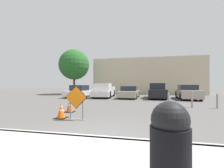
{
  "coord_description": "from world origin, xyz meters",
  "views": [
    {
      "loc": [
        1.26,
        -3.74,
        1.49
      ],
      "look_at": [
        -1.46,
        9.34,
        1.53
      ],
      "focal_mm": 24.0,
      "sensor_mm": 36.0,
      "label": 1
    }
  ],
  "objects_px": {
    "parked_car_third": "(157,91)",
    "trash_bin": "(170,146)",
    "parked_car_nearest": "(79,92)",
    "bollard_second": "(192,99)",
    "traffic_cone_second": "(70,105)",
    "bollard_third": "(217,100)",
    "pickup_truck": "(104,91)",
    "road_closed_sign": "(76,101)",
    "parked_car_fourth": "(188,92)",
    "parked_car_second": "(129,92)",
    "traffic_cone_nearest": "(61,110)",
    "bollard_nearest": "(168,100)"
  },
  "relations": [
    {
      "from": "parked_car_nearest",
      "to": "parked_car_second",
      "type": "bearing_deg",
      "value": -175.52
    },
    {
      "from": "parked_car_third",
      "to": "trash_bin",
      "type": "bearing_deg",
      "value": 88.12
    },
    {
      "from": "trash_bin",
      "to": "bollard_third",
      "type": "distance_m",
      "value": 9.47
    },
    {
      "from": "bollard_second",
      "to": "traffic_cone_second",
      "type": "bearing_deg",
      "value": -156.49
    },
    {
      "from": "traffic_cone_nearest",
      "to": "parked_car_nearest",
      "type": "bearing_deg",
      "value": 110.14
    },
    {
      "from": "bollard_nearest",
      "to": "trash_bin",
      "type": "bearing_deg",
      "value": -98.88
    },
    {
      "from": "parked_car_second",
      "to": "bollard_nearest",
      "type": "bearing_deg",
      "value": 119.38
    },
    {
      "from": "parked_car_second",
      "to": "parked_car_third",
      "type": "bearing_deg",
      "value": -178.74
    },
    {
      "from": "parked_car_second",
      "to": "bollard_nearest",
      "type": "distance_m",
      "value": 7.1
    },
    {
      "from": "parked_car_third",
      "to": "trash_bin",
      "type": "distance_m",
      "value": 14.8
    },
    {
      "from": "parked_car_nearest",
      "to": "parked_car_third",
      "type": "xyz_separation_m",
      "value": [
        8.91,
        0.11,
        0.11
      ]
    },
    {
      "from": "traffic_cone_second",
      "to": "bollard_third",
      "type": "distance_m",
      "value": 8.95
    },
    {
      "from": "bollard_third",
      "to": "parked_car_second",
      "type": "bearing_deg",
      "value": 133.51
    },
    {
      "from": "pickup_truck",
      "to": "bollard_second",
      "type": "distance_m",
      "value": 9.8
    },
    {
      "from": "road_closed_sign",
      "to": "parked_car_fourth",
      "type": "bearing_deg",
      "value": 55.75
    },
    {
      "from": "traffic_cone_second",
      "to": "trash_bin",
      "type": "distance_m",
      "value": 6.89
    },
    {
      "from": "pickup_truck",
      "to": "parked_car_nearest",
      "type": "bearing_deg",
      "value": -1.43
    },
    {
      "from": "parked_car_fourth",
      "to": "bollard_third",
      "type": "bearing_deg",
      "value": 94.85
    },
    {
      "from": "traffic_cone_second",
      "to": "pickup_truck",
      "type": "bearing_deg",
      "value": 93.52
    },
    {
      "from": "pickup_truck",
      "to": "trash_bin",
      "type": "height_order",
      "value": "pickup_truck"
    },
    {
      "from": "traffic_cone_nearest",
      "to": "pickup_truck",
      "type": "height_order",
      "value": "pickup_truck"
    },
    {
      "from": "parked_car_nearest",
      "to": "bollard_nearest",
      "type": "distance_m",
      "value": 10.99
    },
    {
      "from": "pickup_truck",
      "to": "bollard_second",
      "type": "relative_size",
      "value": 5.17
    },
    {
      "from": "trash_bin",
      "to": "bollard_second",
      "type": "xyz_separation_m",
      "value": [
        2.77,
        8.48,
        -0.17
      ]
    },
    {
      "from": "parked_car_third",
      "to": "bollard_nearest",
      "type": "distance_m",
      "value": 6.28
    },
    {
      "from": "traffic_cone_second",
      "to": "bollard_second",
      "type": "xyz_separation_m",
      "value": [
        6.98,
        3.04,
        0.19
      ]
    },
    {
      "from": "pickup_truck",
      "to": "parked_car_third",
      "type": "distance_m",
      "value": 5.92
    },
    {
      "from": "traffic_cone_second",
      "to": "parked_car_second",
      "type": "distance_m",
      "value": 9.7
    },
    {
      "from": "traffic_cone_second",
      "to": "bollard_nearest",
      "type": "height_order",
      "value": "bollard_nearest"
    },
    {
      "from": "traffic_cone_nearest",
      "to": "bollard_nearest",
      "type": "relative_size",
      "value": 0.77
    },
    {
      "from": "parked_car_fourth",
      "to": "bollard_nearest",
      "type": "bearing_deg",
      "value": 68.8
    },
    {
      "from": "road_closed_sign",
      "to": "parked_car_third",
      "type": "bearing_deg",
      "value": 68.79
    },
    {
      "from": "road_closed_sign",
      "to": "pickup_truck",
      "type": "bearing_deg",
      "value": 98.87
    },
    {
      "from": "parked_car_fourth",
      "to": "road_closed_sign",
      "type": "bearing_deg",
      "value": 59.62
    },
    {
      "from": "road_closed_sign",
      "to": "pickup_truck",
      "type": "height_order",
      "value": "pickup_truck"
    },
    {
      "from": "parked_car_nearest",
      "to": "bollard_second",
      "type": "height_order",
      "value": "parked_car_nearest"
    },
    {
      "from": "bollard_third",
      "to": "parked_car_nearest",
      "type": "bearing_deg",
      "value": 152.78
    },
    {
      "from": "traffic_cone_nearest",
      "to": "parked_car_second",
      "type": "bearing_deg",
      "value": 79.32
    },
    {
      "from": "traffic_cone_second",
      "to": "parked_car_third",
      "type": "relative_size",
      "value": 0.16
    },
    {
      "from": "parked_car_nearest",
      "to": "trash_bin",
      "type": "bearing_deg",
      "value": 120.48
    },
    {
      "from": "trash_bin",
      "to": "road_closed_sign",
      "type": "bearing_deg",
      "value": 128.6
    },
    {
      "from": "bollard_nearest",
      "to": "parked_car_nearest",
      "type": "bearing_deg",
      "value": 145.88
    },
    {
      "from": "parked_car_third",
      "to": "traffic_cone_second",
      "type": "bearing_deg",
      "value": 62.65
    },
    {
      "from": "bollard_second",
      "to": "pickup_truck",
      "type": "bearing_deg",
      "value": 140.37
    },
    {
      "from": "trash_bin",
      "to": "parked_car_fourth",
      "type": "bearing_deg",
      "value": 74.11
    },
    {
      "from": "parked_car_third",
      "to": "parked_car_fourth",
      "type": "height_order",
      "value": "parked_car_third"
    },
    {
      "from": "parked_car_third",
      "to": "bollard_second",
      "type": "bearing_deg",
      "value": 107.09
    },
    {
      "from": "parked_car_third",
      "to": "bollard_nearest",
      "type": "bearing_deg",
      "value": 94.23
    },
    {
      "from": "parked_car_second",
      "to": "bollard_second",
      "type": "height_order",
      "value": "parked_car_second"
    },
    {
      "from": "road_closed_sign",
      "to": "parked_car_nearest",
      "type": "bearing_deg",
      "value": 113.49
    }
  ]
}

